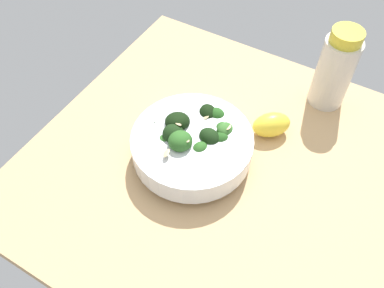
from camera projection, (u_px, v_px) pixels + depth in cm
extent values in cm
cube|color=tan|center=(215.00, 165.00, 77.42)|extent=(66.49, 66.49, 3.09)
cylinder|color=white|center=(192.00, 155.00, 76.06)|extent=(11.98, 11.98, 1.49)
cylinder|color=white|center=(192.00, 145.00, 73.72)|extent=(21.79, 21.79, 4.46)
cylinder|color=silver|center=(192.00, 139.00, 72.28)|extent=(17.50, 17.50, 0.80)
cylinder|color=#3C7A32|center=(175.00, 143.00, 73.44)|extent=(1.54, 1.67, 1.28)
ellipsoid|color=#194216|center=(175.00, 137.00, 72.24)|extent=(4.42, 4.92, 4.04)
cylinder|color=#589D47|center=(225.00, 136.00, 74.53)|extent=(1.49, 1.36, 1.56)
ellipsoid|color=#386B2B|center=(226.00, 130.00, 73.27)|extent=(4.75, 4.18, 4.45)
cylinder|color=#589D47|center=(181.00, 148.00, 72.00)|extent=(2.40, 2.25, 1.86)
ellipsoid|color=#2D6023|center=(180.00, 141.00, 70.38)|extent=(5.66, 5.04, 5.34)
cylinder|color=#3C7A32|center=(221.00, 145.00, 73.30)|extent=(1.57, 1.47, 1.10)
ellipsoid|color=#23511C|center=(222.00, 140.00, 72.28)|extent=(4.68, 4.16, 4.05)
cylinder|color=#4A8F3C|center=(155.00, 131.00, 75.99)|extent=(1.16, 1.06, 1.12)
ellipsoid|color=black|center=(154.00, 126.00, 74.94)|extent=(3.57, 3.48, 3.21)
cylinder|color=#2F662B|center=(165.00, 145.00, 73.59)|extent=(1.11, 1.11, 1.15)
ellipsoid|color=#2D6023|center=(165.00, 140.00, 72.52)|extent=(3.36, 3.39, 2.40)
cylinder|color=#589D47|center=(208.00, 120.00, 77.38)|extent=(1.57, 1.68, 1.59)
ellipsoid|color=black|center=(208.00, 114.00, 76.10)|extent=(5.09, 5.96, 5.20)
cylinder|color=#589D47|center=(200.00, 153.00, 72.11)|extent=(1.37, 1.43, 1.27)
ellipsoid|color=#2D6023|center=(200.00, 149.00, 71.04)|extent=(3.80, 4.08, 3.55)
cylinder|color=#2F662B|center=(174.00, 140.00, 73.29)|extent=(1.81, 1.81, 1.06)
ellipsoid|color=black|center=(174.00, 134.00, 72.03)|extent=(5.07, 5.91, 5.06)
cylinder|color=#4A8F3C|center=(222.00, 134.00, 75.09)|extent=(1.62, 1.38, 1.73)
ellipsoid|color=#2D6023|center=(222.00, 129.00, 73.88)|extent=(3.65, 4.16, 3.53)
cylinder|color=#4A8F3C|center=(216.00, 122.00, 77.36)|extent=(1.78, 1.73, 1.65)
ellipsoid|color=#23511C|center=(216.00, 115.00, 75.97)|extent=(3.55, 3.65, 3.65)
cylinder|color=#4A8F3C|center=(177.00, 129.00, 75.19)|extent=(2.09, 1.98, 1.68)
ellipsoid|color=black|center=(177.00, 122.00, 73.65)|extent=(5.64, 5.68, 5.44)
cylinder|color=#2F662B|center=(209.00, 143.00, 73.28)|extent=(1.70, 1.59, 1.27)
ellipsoid|color=black|center=(209.00, 138.00, 71.95)|extent=(3.67, 4.57, 3.96)
ellipsoid|color=#DBBC84|center=(186.00, 140.00, 69.28)|extent=(1.66, 2.06, 0.92)
ellipsoid|color=#DBBC84|center=(166.00, 153.00, 68.63)|extent=(1.91, 1.27, 0.70)
ellipsoid|color=#DBBC84|center=(228.00, 127.00, 72.47)|extent=(2.04, 1.39, 1.09)
ellipsoid|color=#DBBC84|center=(178.00, 124.00, 71.85)|extent=(1.66, 2.07, 1.20)
ellipsoid|color=#DBBC84|center=(207.00, 116.00, 74.81)|extent=(1.83, 1.12, 0.89)
ellipsoid|color=yellow|center=(271.00, 125.00, 78.30)|extent=(8.35, 8.50, 4.98)
cylinder|color=beige|center=(334.00, 73.00, 80.01)|extent=(7.11, 7.11, 14.92)
cylinder|color=gold|center=(347.00, 36.00, 73.21)|extent=(5.92, 5.92, 2.32)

